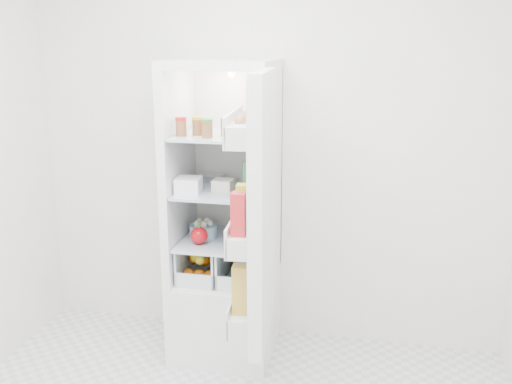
% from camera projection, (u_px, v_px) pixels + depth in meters
% --- Properties ---
extents(room_walls, '(3.02, 3.02, 2.61)m').
position_uv_depth(room_walls, '(189.00, 130.00, 2.05)').
color(room_walls, white).
rests_on(room_walls, ground).
extents(refrigerator, '(0.60, 0.60, 1.80)m').
position_uv_depth(refrigerator, '(227.00, 248.00, 3.51)').
color(refrigerator, white).
rests_on(refrigerator, ground).
extents(shelf_low, '(0.49, 0.53, 0.01)m').
position_uv_depth(shelf_low, '(224.00, 240.00, 3.43)').
color(shelf_low, silver).
rests_on(shelf_low, refrigerator).
extents(shelf_mid, '(0.49, 0.53, 0.02)m').
position_uv_depth(shelf_mid, '(223.00, 190.00, 3.35)').
color(shelf_mid, silver).
rests_on(shelf_mid, refrigerator).
extents(shelf_top, '(0.49, 0.53, 0.02)m').
position_uv_depth(shelf_top, '(222.00, 135.00, 3.27)').
color(shelf_top, silver).
rests_on(shelf_top, refrigerator).
extents(crisper_left, '(0.23, 0.46, 0.22)m').
position_uv_depth(crisper_left, '(205.00, 258.00, 3.49)').
color(crisper_left, silver).
rests_on(crisper_left, refrigerator).
extents(crisper_right, '(0.23, 0.46, 0.22)m').
position_uv_depth(crisper_right, '(244.00, 262.00, 3.44)').
color(crisper_right, silver).
rests_on(crisper_right, refrigerator).
extents(condiment_jars, '(0.46, 0.16, 0.08)m').
position_uv_depth(condiment_jars, '(217.00, 129.00, 3.15)').
color(condiment_jars, '#B21919').
rests_on(condiment_jars, shelf_top).
extents(squeeze_bottle, '(0.06, 0.06, 0.16)m').
position_uv_depth(squeeze_bottle, '(262.00, 118.00, 3.28)').
color(squeeze_bottle, white).
rests_on(squeeze_bottle, shelf_top).
extents(tub_white, '(0.15, 0.15, 0.09)m').
position_uv_depth(tub_white, '(189.00, 185.00, 3.26)').
color(tub_white, white).
rests_on(tub_white, shelf_mid).
extents(tub_cream, '(0.12, 0.12, 0.07)m').
position_uv_depth(tub_cream, '(223.00, 185.00, 3.31)').
color(tub_cream, silver).
rests_on(tub_cream, shelf_mid).
extents(tin_red, '(0.10, 0.10, 0.06)m').
position_uv_depth(tin_red, '(251.00, 191.00, 3.19)').
color(tin_red, red).
rests_on(tin_red, shelf_mid).
extents(foil_tray, '(0.16, 0.13, 0.04)m').
position_uv_depth(foil_tray, '(210.00, 177.00, 3.55)').
color(foil_tray, silver).
rests_on(foil_tray, shelf_mid).
extents(tub_green, '(0.12, 0.15, 0.08)m').
position_uv_depth(tub_green, '(252.00, 183.00, 3.33)').
color(tub_green, '#3E893E').
rests_on(tub_green, shelf_mid).
extents(red_cabbage, '(0.17, 0.17, 0.17)m').
position_uv_depth(red_cabbage, '(245.00, 228.00, 3.36)').
color(red_cabbage, '#5A2060').
rests_on(red_cabbage, shelf_low).
extents(bell_pepper, '(0.10, 0.10, 0.10)m').
position_uv_depth(bell_pepper, '(199.00, 236.00, 3.33)').
color(bell_pepper, '#B70B13').
rests_on(bell_pepper, shelf_low).
extents(mushroom_bowl, '(0.22, 0.22, 0.08)m').
position_uv_depth(mushroom_bowl, '(204.00, 231.00, 3.44)').
color(mushroom_bowl, '#86B4C7').
rests_on(mushroom_bowl, shelf_low).
extents(salad_bag, '(0.11, 0.11, 0.11)m').
position_uv_depth(salad_bag, '(241.00, 244.00, 3.19)').
color(salad_bag, beige).
rests_on(salad_bag, shelf_low).
extents(citrus_pile, '(0.20, 0.31, 0.16)m').
position_uv_depth(citrus_pile, '(203.00, 264.00, 3.46)').
color(citrus_pile, orange).
rests_on(citrus_pile, refrigerator).
extents(veg_pile, '(0.16, 0.30, 0.10)m').
position_uv_depth(veg_pile, '(245.00, 269.00, 3.45)').
color(veg_pile, '#27521B').
rests_on(veg_pile, refrigerator).
extents(fridge_door, '(0.21, 0.60, 1.30)m').
position_uv_depth(fridge_door, '(257.00, 215.00, 2.73)').
color(fridge_door, white).
rests_on(fridge_door, refrigerator).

